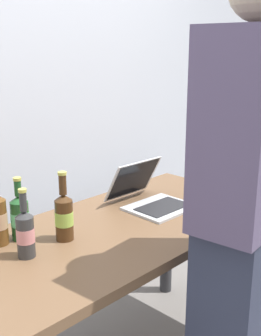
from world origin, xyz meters
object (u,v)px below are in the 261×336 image
Objects in this scene: laptop at (150,196)px; beer_bottle_green at (20,216)px; beer_bottle_amber at (64,215)px; beer_bottle_dark at (25,232)px; person_figure at (244,226)px.

laptop is 0.68m from beer_bottle_green.
beer_bottle_amber reaches higher than beer_bottle_green.
beer_bottle_amber is (0.12, -0.13, 0.01)m from beer_bottle_green.
beer_bottle_dark is 0.15× the size of person_figure.
laptop is 1.31× the size of beer_bottle_amber.
beer_bottle_dark is 0.80m from person_figure.
beer_bottle_green is (-0.66, 0.12, 0.05)m from laptop.
beer_bottle_dark is at bearing -177.65° from laptop.
beer_bottle_green is 0.17m from beer_bottle_dark.
laptop is 0.74m from beer_bottle_dark.
beer_bottle_dark is at bearing 127.97° from person_figure.
laptop is at bearing 2.35° from beer_bottle_dark.
laptop is 0.71m from person_figure.
person_figure reaches higher than beer_bottle_dark.
beer_bottle_amber is 0.16× the size of person_figure.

